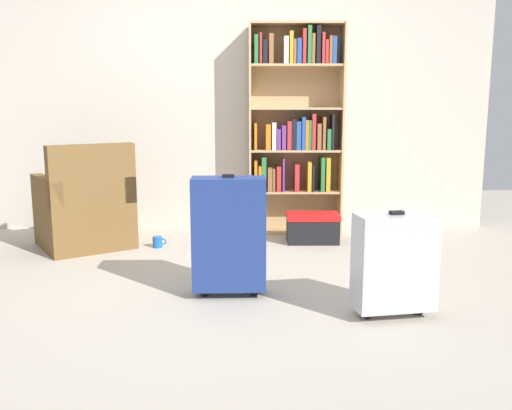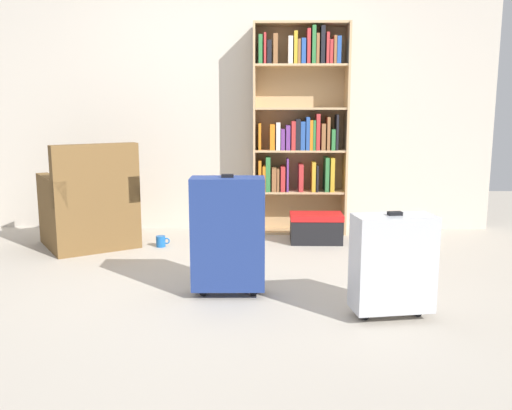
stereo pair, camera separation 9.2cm
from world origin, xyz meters
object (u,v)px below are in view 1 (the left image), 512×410
object	(u,v)px
suitcase_navy_blue	(229,234)
suitcase_silver	(394,262)
mug	(158,242)
storage_box	(313,227)
bookshelf	(295,125)
armchair	(85,211)

from	to	relation	value
suitcase_navy_blue	suitcase_silver	size ratio (longest dim) A/B	1.26
mug	storage_box	size ratio (longest dim) A/B	0.26
bookshelf	suitcase_silver	xyz separation A→B (m)	(0.41, -2.19, -0.70)
armchair	suitcase_navy_blue	bearing A→B (deg)	-44.32
bookshelf	armchair	world-z (taller)	bookshelf
armchair	suitcase_navy_blue	xyz separation A→B (m)	(1.29, -1.26, 0.09)
bookshelf	storage_box	size ratio (longest dim) A/B	4.20
bookshelf	mug	xyz separation A→B (m)	(-1.22, -0.61, -0.98)
suitcase_navy_blue	mug	bearing A→B (deg)	118.58
storage_box	mug	bearing A→B (deg)	-172.49
suitcase_navy_blue	suitcase_silver	distance (m)	1.03
armchair	mug	world-z (taller)	armchair
bookshelf	armchair	size ratio (longest dim) A/B	2.01
mug	storage_box	world-z (taller)	storage_box
mug	suitcase_navy_blue	xyz separation A→B (m)	(0.67, -1.23, 0.36)
bookshelf	suitcase_silver	distance (m)	2.34
storage_box	suitcase_silver	xyz separation A→B (m)	(0.28, -1.77, 0.19)
mug	storage_box	bearing A→B (deg)	7.51
storage_box	suitcase_navy_blue	distance (m)	1.59
bookshelf	mug	size ratio (longest dim) A/B	16.22
suitcase_silver	armchair	bearing A→B (deg)	144.28
bookshelf	mug	world-z (taller)	bookshelf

